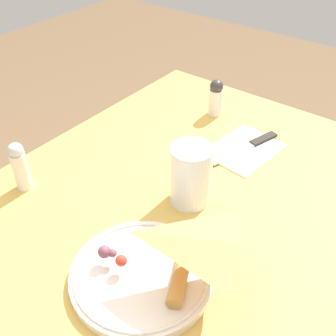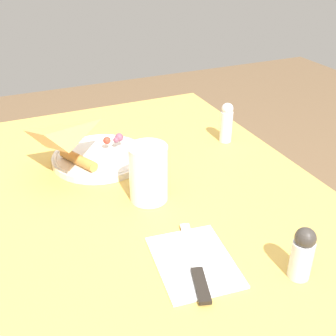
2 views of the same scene
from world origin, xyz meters
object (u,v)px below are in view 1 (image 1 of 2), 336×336
at_px(milk_glass, 191,176).
at_px(napkin_folded, 244,149).
at_px(plate_pizza, 140,272).
at_px(dining_table, 170,251).
at_px(butter_knife, 248,146).
at_px(salt_shaker, 20,166).
at_px(pepper_shaker, 216,97).

xyz_separation_m(milk_glass, napkin_folded, (-0.21, 0.00, -0.06)).
bearing_deg(plate_pizza, napkin_folded, -173.82).
relative_size(dining_table, plate_pizza, 4.39).
relative_size(napkin_folded, butter_knife, 0.91).
distance_m(butter_knife, salt_shaker, 0.50).
xyz_separation_m(dining_table, plate_pizza, (0.16, 0.07, 0.14)).
bearing_deg(butter_knife, napkin_folded, 0.00).
bearing_deg(butter_knife, dining_table, 11.25).
height_order(salt_shaker, pepper_shaker, salt_shaker).
bearing_deg(salt_shaker, milk_glass, 121.12).
bearing_deg(milk_glass, salt_shaker, -58.88).
distance_m(plate_pizza, butter_knife, 0.43).
bearing_deg(dining_table, pepper_shaker, -160.91).
bearing_deg(salt_shaker, butter_knife, 143.58).
distance_m(butter_knife, pepper_shaker, 0.17).
xyz_separation_m(butter_knife, salt_shaker, (0.40, -0.29, 0.05)).
distance_m(milk_glass, salt_shaker, 0.34).
height_order(plate_pizza, pepper_shaker, pepper_shaker).
relative_size(butter_knife, pepper_shaker, 2.07).
bearing_deg(salt_shaker, pepper_shaker, 163.01).
bearing_deg(napkin_folded, pepper_shaker, -124.28).
bearing_deg(dining_table, salt_shaker, -63.63).
relative_size(milk_glass, butter_knife, 0.62).
height_order(dining_table, plate_pizza, plate_pizza).
height_order(milk_glass, napkin_folded, milk_glass).
relative_size(plate_pizza, milk_glass, 1.88).
bearing_deg(butter_knife, salt_shaker, -20.03).
bearing_deg(salt_shaker, dining_table, 116.37).
bearing_deg(pepper_shaker, plate_pizza, 20.02).
relative_size(dining_table, butter_knife, 5.11).
distance_m(plate_pizza, milk_glass, 0.21).
bearing_deg(plate_pizza, milk_glass, -166.89).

